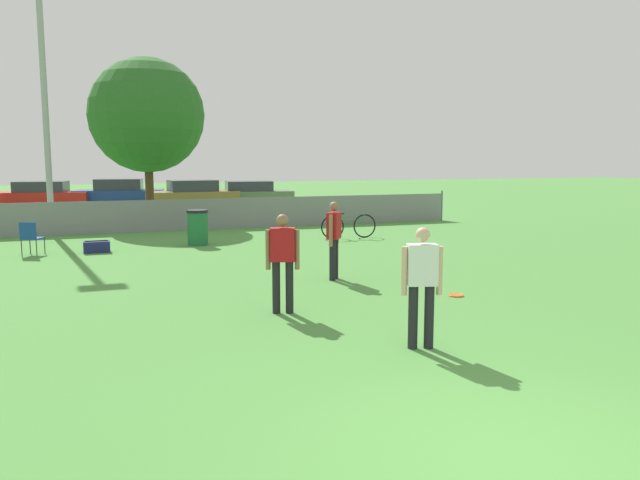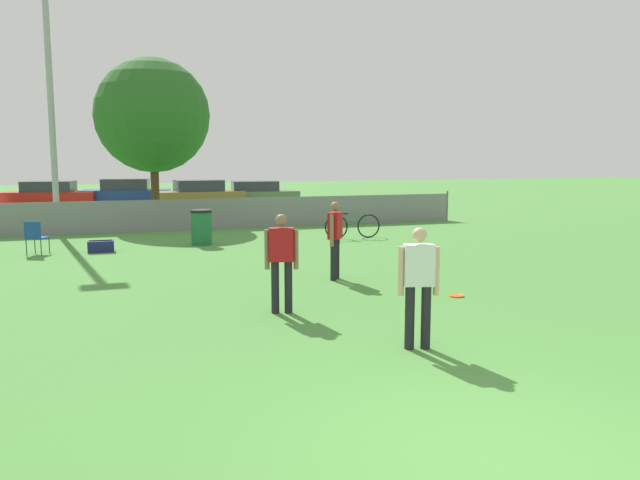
# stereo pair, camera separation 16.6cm
# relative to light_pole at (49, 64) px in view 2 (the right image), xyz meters

# --- Properties ---
(ground_plane) EXTENTS (120.00, 120.00, 0.00)m
(ground_plane) POSITION_rel_light_pole_xyz_m (4.55, -18.50, -5.58)
(ground_plane) COLOR #4C8C3D
(fence_backline) EXTENTS (20.38, 0.07, 1.21)m
(fence_backline) POSITION_rel_light_pole_xyz_m (4.55, -0.50, -5.03)
(fence_backline) COLOR gray
(fence_backline) RESTS_ON ground_plane
(light_pole) EXTENTS (0.90, 0.36, 9.59)m
(light_pole) POSITION_rel_light_pole_xyz_m (0.00, 0.00, 0.00)
(light_pole) COLOR #9E9EA3
(light_pole) RESTS_ON ground_plane
(tree_near_pole) EXTENTS (4.37, 4.37, 6.34)m
(tree_near_pole) POSITION_rel_light_pole_xyz_m (3.43, 2.49, -1.43)
(tree_near_pole) COLOR #4C331E
(tree_near_pole) RESTS_ON ground_plane
(player_thrower_red) EXTENTS (0.53, 0.33, 1.64)m
(player_thrower_red) POSITION_rel_light_pole_xyz_m (4.19, -12.98, -4.64)
(player_thrower_red) COLOR black
(player_thrower_red) RESTS_ON ground_plane
(player_defender_red) EXTENTS (0.41, 0.46, 1.64)m
(player_defender_red) POSITION_rel_light_pole_xyz_m (6.02, -10.60, -4.64)
(player_defender_red) COLOR black
(player_defender_red) RESTS_ON ground_plane
(player_receiver_white) EXTENTS (0.53, 0.32, 1.64)m
(player_receiver_white) POSITION_rel_light_pole_xyz_m (5.37, -15.46, -4.64)
(player_receiver_white) COLOR black
(player_receiver_white) RESTS_ON ground_plane
(frisbee_disc) EXTENTS (0.28, 0.28, 0.03)m
(frisbee_disc) POSITION_rel_light_pole_xyz_m (7.57, -12.87, -5.56)
(frisbee_disc) COLOR #E5591E
(frisbee_disc) RESTS_ON ground_plane
(folding_chair_sideline) EXTENTS (0.60, 0.60, 0.89)m
(folding_chair_sideline) POSITION_rel_light_pole_xyz_m (-0.24, -4.85, -5.06)
(folding_chair_sideline) COLOR #333338
(folding_chair_sideline) RESTS_ON ground_plane
(bicycle_sideline) EXTENTS (1.84, 0.44, 0.81)m
(bicycle_sideline) POSITION_rel_light_pole_xyz_m (8.91, -4.51, -5.18)
(bicycle_sideline) COLOR black
(bicycle_sideline) RESTS_ON ground_plane
(trash_bin) EXTENTS (0.62, 0.62, 1.03)m
(trash_bin) POSITION_rel_light_pole_xyz_m (4.17, -4.39, -5.06)
(trash_bin) COLOR #1E6638
(trash_bin) RESTS_ON ground_plane
(gear_bag_sideline) EXTENTS (0.68, 0.37, 0.33)m
(gear_bag_sideline) POSITION_rel_light_pole_xyz_m (1.37, -4.91, -5.42)
(gear_bag_sideline) COLOR navy
(gear_bag_sideline) RESTS_ON ground_plane
(parked_car_red) EXTENTS (4.73, 2.59, 1.40)m
(parked_car_red) POSITION_rel_light_pole_xyz_m (-1.00, 10.81, -4.89)
(parked_car_red) COLOR black
(parked_car_red) RESTS_ON ground_plane
(parked_car_blue) EXTENTS (4.57, 2.46, 1.48)m
(parked_car_blue) POSITION_rel_light_pole_xyz_m (2.62, 10.57, -4.87)
(parked_car_blue) COLOR black
(parked_car_blue) RESTS_ON ground_plane
(parked_car_tan) EXTENTS (4.38, 2.12, 1.47)m
(parked_car_tan) POSITION_rel_light_pole_xyz_m (5.92, 7.97, -4.86)
(parked_car_tan) COLOR black
(parked_car_tan) RESTS_ON ground_plane
(parked_car_olive) EXTENTS (4.51, 2.27, 1.37)m
(parked_car_olive) POSITION_rel_light_pole_xyz_m (8.79, 8.28, -4.90)
(parked_car_olive) COLOR black
(parked_car_olive) RESTS_ON ground_plane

